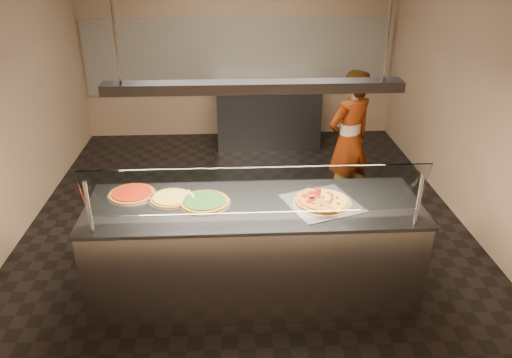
{
  "coord_description": "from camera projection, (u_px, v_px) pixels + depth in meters",
  "views": [
    {
      "loc": [
        -0.16,
        -5.02,
        2.95
      ],
      "look_at": [
        0.06,
        -0.97,
        1.02
      ],
      "focal_mm": 35.0,
      "sensor_mm": 36.0,
      "label": 1
    }
  ],
  "objects": [
    {
      "name": "lamp_rod_left",
      "position": [
        113.0,
        13.0,
        3.53
      ],
      "size": [
        0.02,
        0.02,
        1.01
      ],
      "primitive_type": "cylinder",
      "color": "#B7B7BC",
      "rests_on": "ceiling"
    },
    {
      "name": "worker",
      "position": [
        349.0,
        141.0,
        5.85
      ],
      "size": [
        0.73,
        0.66,
        1.68
      ],
      "primitive_type": "imported",
      "rotation": [
        0.0,
        0.0,
        3.68
      ],
      "color": "#28252F",
      "rests_on": "ground"
    },
    {
      "name": "pizza_spatula",
      "position": [
        197.0,
        195.0,
        4.34
      ],
      "size": [
        0.25,
        0.21,
        0.02
      ],
      "color": "#B7B7BC",
      "rests_on": "pizza_spinach"
    },
    {
      "name": "wall_right",
      "position": [
        482.0,
        94.0,
        5.28
      ],
      "size": [
        0.02,
        6.0,
        3.0
      ],
      "primitive_type": "cube",
      "color": "#947C5F",
      "rests_on": "ground"
    },
    {
      "name": "pizza_tomato",
      "position": [
        132.0,
        193.0,
        4.4
      ],
      "size": [
        0.43,
        0.43,
        0.03
      ],
      "color": "silver",
      "rests_on": "serving_counter"
    },
    {
      "name": "half_pizza_pepperoni",
      "position": [
        309.0,
        200.0,
        4.24
      ],
      "size": [
        0.38,
        0.52,
        0.05
      ],
      "color": "brown",
      "rests_on": "perforated_tray"
    },
    {
      "name": "heat_lamp_housing",
      "position": [
        254.0,
        87.0,
        3.81
      ],
      "size": [
        2.3,
        0.18,
        0.08
      ],
      "primitive_type": "cube",
      "color": "#3A3A40",
      "rests_on": "ceiling"
    },
    {
      "name": "serving_counter",
      "position": [
        254.0,
        250.0,
        4.45
      ],
      "size": [
        2.86,
        0.94,
        0.93
      ],
      "color": "#B7B7BC",
      "rests_on": "ground"
    },
    {
      "name": "half_pizza_sausage",
      "position": [
        335.0,
        200.0,
        4.26
      ],
      "size": [
        0.38,
        0.52,
        0.04
      ],
      "color": "brown",
      "rests_on": "perforated_tray"
    },
    {
      "name": "tile_band",
      "position": [
        239.0,
        57.0,
        7.93
      ],
      "size": [
        4.9,
        0.02,
        1.2
      ],
      "primitive_type": "cube",
      "color": "silver",
      "rests_on": "wall_back"
    },
    {
      "name": "prep_table",
      "position": [
        268.0,
        115.0,
        7.92
      ],
      "size": [
        1.64,
        0.74,
        0.93
      ],
      "color": "#3A3A40",
      "rests_on": "ground"
    },
    {
      "name": "pizza_spinach",
      "position": [
        205.0,
        201.0,
        4.26
      ],
      "size": [
        0.45,
        0.45,
        0.03
      ],
      "color": "silver",
      "rests_on": "serving_counter"
    },
    {
      "name": "wall_back",
      "position": [
        239.0,
        44.0,
        7.87
      ],
      "size": [
        5.0,
        0.02,
        3.0
      ],
      "primitive_type": "cube",
      "color": "#947C5F",
      "rests_on": "ground"
    },
    {
      "name": "ground",
      "position": [
        247.0,
        223.0,
        5.81
      ],
      "size": [
        5.0,
        6.0,
        0.02
      ],
      "primitive_type": "cube",
      "color": "black",
      "rests_on": "ground"
    },
    {
      "name": "sneeze_guard",
      "position": [
        256.0,
        191.0,
        3.81
      ],
      "size": [
        2.62,
        0.18,
        0.54
      ],
      "color": "#B7B7BC",
      "rests_on": "serving_counter"
    },
    {
      "name": "pizza_cheese",
      "position": [
        171.0,
        198.0,
        4.33
      ],
      "size": [
        0.4,
        0.4,
        0.03
      ],
      "color": "silver",
      "rests_on": "serving_counter"
    },
    {
      "name": "wall_front",
      "position": [
        266.0,
        269.0,
        2.45
      ],
      "size": [
        5.0,
        0.02,
        3.0
      ],
      "primitive_type": "cube",
      "color": "#947C5F",
      "rests_on": "ground"
    },
    {
      "name": "lamp_rod_right",
      "position": [
        391.0,
        11.0,
        3.62
      ],
      "size": [
        0.02,
        0.02,
        1.01
      ],
      "primitive_type": "cylinder",
      "color": "#B7B7BC",
      "rests_on": "ceiling"
    },
    {
      "name": "perforated_tray",
      "position": [
        322.0,
        203.0,
        4.26
      ],
      "size": [
        0.72,
        0.72,
        0.01
      ],
      "color": "silver",
      "rests_on": "serving_counter"
    }
  ]
}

